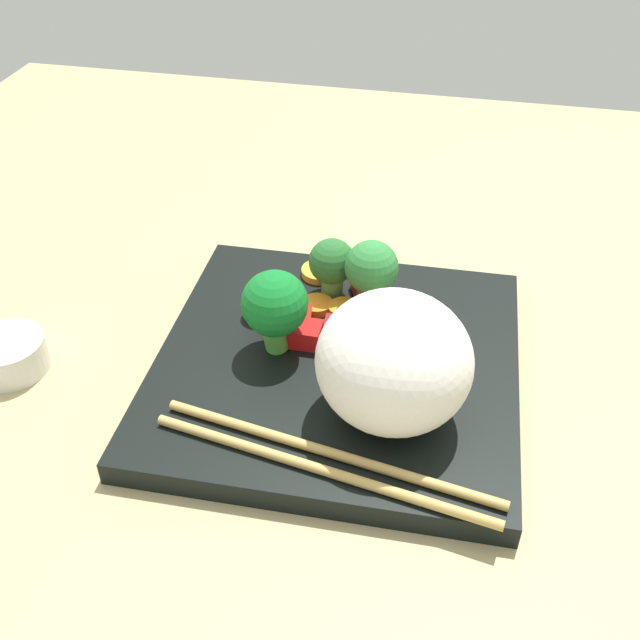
{
  "coord_description": "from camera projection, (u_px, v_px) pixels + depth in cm",
  "views": [
    {
      "loc": [
        40.8,
        7.48,
        37.7
      ],
      "look_at": [
        -1.44,
        -1.58,
        3.77
      ],
      "focal_mm": 42.77,
      "sensor_mm": 36.0,
      "label": 1
    }
  ],
  "objects": [
    {
      "name": "pepper_chunk_0",
      "position": [
        342.0,
        334.0,
        0.56
      ],
      "size": [
        3.33,
        3.05,
        1.2
      ],
      "primitive_type": "cube",
      "rotation": [
        0.0,
        0.0,
        0.07
      ],
      "color": "red",
      "rests_on": "square_plate"
    },
    {
      "name": "chopstick_pair",
      "position": [
        324.0,
        461.0,
        0.47
      ],
      "size": [
        5.91,
        22.43,
        0.65
      ],
      "rotation": [
        0.0,
        0.0,
        1.4
      ],
      "color": "tan",
      "rests_on": "square_plate"
    },
    {
      "name": "pepper_chunk_3",
      "position": [
        306.0,
        334.0,
        0.56
      ],
      "size": [
        2.12,
        2.29,
        1.53
      ],
      "primitive_type": "cube",
      "rotation": [
        0.0,
        0.0,
        4.72
      ],
      "color": "red",
      "rests_on": "square_plate"
    },
    {
      "name": "pepper_chunk_2",
      "position": [
        293.0,
        319.0,
        0.57
      ],
      "size": [
        2.4,
        2.97,
        1.35
      ],
      "primitive_type": "cube",
      "rotation": [
        0.0,
        0.0,
        1.72
      ],
      "color": "red",
      "rests_on": "square_plate"
    },
    {
      "name": "broccoli_floret_2",
      "position": [
        332.0,
        264.0,
        0.59
      ],
      "size": [
        3.63,
        3.63,
        4.97
      ],
      "color": "#579149",
      "rests_on": "square_plate"
    },
    {
      "name": "pepper_chunk_1",
      "position": [
        366.0,
        289.0,
        0.6
      ],
      "size": [
        3.12,
        2.75,
        1.21
      ],
      "primitive_type": "cube",
      "rotation": [
        0.0,
        0.0,
        0.41
      ],
      "color": "red",
      "rests_on": "square_plate"
    },
    {
      "name": "carrot_slice_2",
      "position": [
        333.0,
        359.0,
        0.54
      ],
      "size": [
        2.98,
        2.98,
        0.58
      ],
      "primitive_type": "cylinder",
      "rotation": [
        0.0,
        0.0,
        2.55
      ],
      "color": "orange",
      "rests_on": "square_plate"
    },
    {
      "name": "carrot_slice_3",
      "position": [
        344.0,
        309.0,
        0.59
      ],
      "size": [
        2.83,
        2.83,
        0.69
      ],
      "primitive_type": "cylinder",
      "rotation": [
        0.0,
        0.0,
        4.55
      ],
      "color": "orange",
      "rests_on": "square_plate"
    },
    {
      "name": "ground_plane",
      "position": [
        337.0,
        385.0,
        0.57
      ],
      "size": [
        110.0,
        110.0,
        2.0
      ],
      "primitive_type": "cube",
      "color": "tan"
    },
    {
      "name": "chicken_piece_0",
      "position": [
        263.0,
        303.0,
        0.58
      ],
      "size": [
        3.16,
        3.56,
        2.4
      ],
      "primitive_type": "ellipsoid",
      "rotation": [
        0.0,
        0.0,
        4.93
      ],
      "color": "tan",
      "rests_on": "square_plate"
    },
    {
      "name": "broccoli_floret_0",
      "position": [
        275.0,
        305.0,
        0.53
      ],
      "size": [
        4.76,
        4.76,
        6.57
      ],
      "color": "#52A23E",
      "rests_on": "square_plate"
    },
    {
      "name": "square_plate",
      "position": [
        337.0,
        366.0,
        0.55
      ],
      "size": [
        26.24,
        26.24,
        1.77
      ],
      "primitive_type": "cube",
      "rotation": [
        0.0,
        0.0,
        0.02
      ],
      "color": "black",
      "rests_on": "ground_plane"
    },
    {
      "name": "rice_mound",
      "position": [
        394.0,
        362.0,
        0.48
      ],
      "size": [
        13.74,
        13.79,
        8.97
      ],
      "primitive_type": "ellipsoid",
      "rotation": [
        0.0,
        0.0,
        5.7
      ],
      "color": "white",
      "rests_on": "square_plate"
    },
    {
      "name": "sauce_cup",
      "position": [
        9.0,
        355.0,
        0.56
      ],
      "size": [
        5.47,
        5.47,
        2.58
      ],
      "primitive_type": "cylinder",
      "color": "silver",
      "rests_on": "ground_plane"
    },
    {
      "name": "broccoli_floret_1",
      "position": [
        371.0,
        268.0,
        0.57
      ],
      "size": [
        4.07,
        4.07,
        5.98
      ],
      "color": "#539A3B",
      "rests_on": "square_plate"
    },
    {
      "name": "carrot_slice_1",
      "position": [
        320.0,
        272.0,
        0.63
      ],
      "size": [
        4.36,
        4.36,
        0.6
      ],
      "primitive_type": "cylinder",
      "rotation": [
        0.0,
        0.0,
        2.49
      ],
      "color": "orange",
      "rests_on": "square_plate"
    },
    {
      "name": "carrot_slice_4",
      "position": [
        287.0,
        291.0,
        0.61
      ],
      "size": [
        3.38,
        3.38,
        0.42
      ],
      "primitive_type": "cylinder",
      "rotation": [
        0.0,
        0.0,
        2.49
      ],
      "color": "orange",
      "rests_on": "square_plate"
    },
    {
      "name": "carrot_slice_0",
      "position": [
        317.0,
        305.0,
        0.59
      ],
      "size": [
        3.47,
        3.47,
        0.63
      ],
      "primitive_type": "cylinder",
      "rotation": [
        0.0,
        0.0,
        0.64
      ],
      "color": "orange",
      "rests_on": "square_plate"
    },
    {
      "name": "chicken_piece_1",
      "position": [
        384.0,
        329.0,
        0.55
      ],
      "size": [
        4.54,
        4.32,
        2.41
      ],
      "primitive_type": "ellipsoid",
      "rotation": [
        0.0,
        0.0,
        2.65
      ],
      "color": "tan",
      "rests_on": "square_plate"
    }
  ]
}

